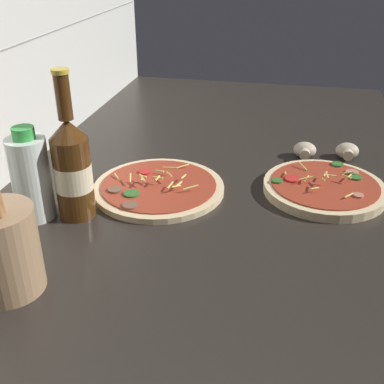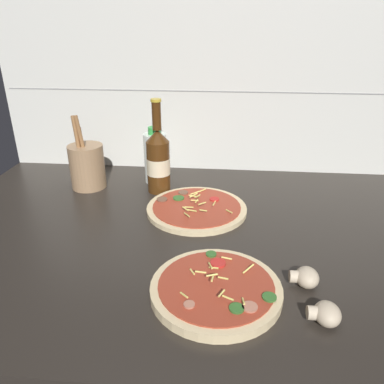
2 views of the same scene
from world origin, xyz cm
name	(u,v)px [view 1 (image 1 of 2)]	position (x,y,z in cm)	size (l,w,h in cm)	color
counter_slab	(219,181)	(0.00, 0.00, 1.25)	(160.00, 90.00, 2.50)	#28231E
tile_backsplash	(17,44)	(0.00, 45.50, 30.00)	(160.00, 1.13, 60.00)	silver
pizza_near	(324,188)	(-3.25, -23.17, 3.61)	(25.72, 25.72, 4.91)	beige
pizza_far	(158,188)	(-9.97, 11.55, 3.29)	(28.02, 28.02, 5.05)	beige
beer_bottle	(72,167)	(-22.79, 24.37, 12.75)	(7.17, 7.17, 28.62)	#47280F
oil_bottle	(31,177)	(-25.08, 31.86, 10.96)	(7.36, 7.36, 18.40)	silver
mushroom_left	(347,151)	(16.12, -29.08, 4.43)	(5.80, 5.53, 3.87)	beige
mushroom_right	(305,150)	(14.48, -18.90, 4.43)	(5.80, 5.52, 3.87)	beige
utensil_crock	(3,249)	(-45.83, 25.33, 9.71)	(10.85, 10.85, 23.43)	#9E7A56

